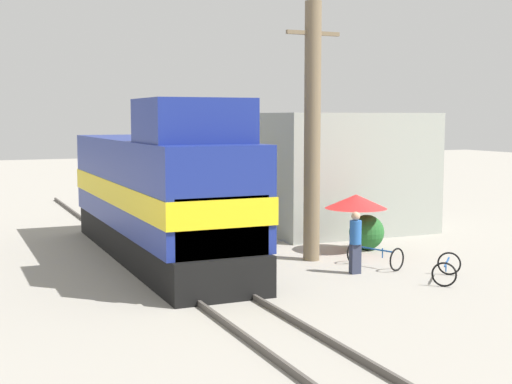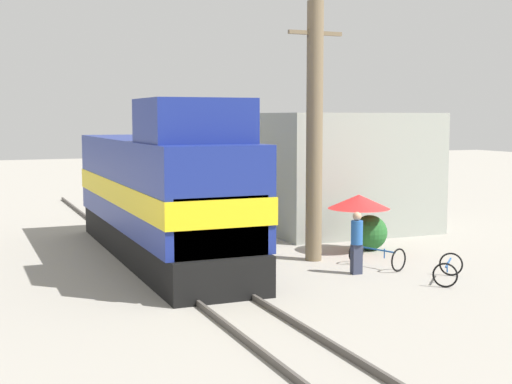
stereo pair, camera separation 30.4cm
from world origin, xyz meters
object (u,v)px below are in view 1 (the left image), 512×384
object	(u,v)px
bicycle	(375,255)
bicycle_spare	(447,268)
person_bystander	(355,240)
utility_pole	(312,132)
vendor_umbrella	(356,201)
billboard_sign	(353,167)
locomotive	(160,195)

from	to	relation	value
bicycle	bicycle_spare	xyz separation A→B (m)	(0.81, -2.32, -0.01)
person_bystander	bicycle	size ratio (longest dim) A/B	1.02
person_bystander	bicycle	distance (m)	1.32
utility_pole	vendor_umbrella	xyz separation A→B (m)	(2.00, 0.63, -2.34)
vendor_umbrella	bicycle	xyz separation A→B (m)	(-0.76, -2.34, -1.34)
utility_pole	bicycle_spare	world-z (taller)	utility_pole
billboard_sign	person_bystander	xyz separation A→B (m)	(-3.38, -5.68, -1.65)
billboard_sign	bicycle_spare	size ratio (longest dim) A/B	2.23
locomotive	bicycle	distance (m)	6.90
billboard_sign	person_bystander	world-z (taller)	billboard_sign
vendor_umbrella	bicycle	distance (m)	2.81
utility_pole	locomotive	bearing A→B (deg)	156.04
person_bystander	bicycle	world-z (taller)	person_bystander
locomotive	utility_pole	world-z (taller)	utility_pole
locomotive	billboard_sign	size ratio (longest dim) A/B	3.48
locomotive	bicycle_spare	size ratio (longest dim) A/B	7.77
utility_pole	bicycle_spare	xyz separation A→B (m)	(2.06, -4.04, -3.69)
utility_pole	billboard_sign	size ratio (longest dim) A/B	2.26
vendor_umbrella	billboard_sign	world-z (taller)	billboard_sign
vendor_umbrella	person_bystander	world-z (taller)	vendor_umbrella
utility_pole	billboard_sign	bearing A→B (deg)	43.60
bicycle	vendor_umbrella	bearing A→B (deg)	52.12
utility_pole	person_bystander	xyz separation A→B (m)	(0.22, -2.26, -3.05)
locomotive	bicycle	world-z (taller)	locomotive
billboard_sign	bicycle_spare	bearing A→B (deg)	-101.64
bicycle_spare	vendor_umbrella	bearing A→B (deg)	134.38
bicycle_spare	locomotive	bearing A→B (deg)	-179.26
utility_pole	person_bystander	size ratio (longest dim) A/B	4.44
person_bystander	bicycle_spare	world-z (taller)	person_bystander
billboard_sign	bicycle_spare	world-z (taller)	billboard_sign
locomotive	bicycle	bearing A→B (deg)	-33.10
bicycle	billboard_sign	bearing A→B (deg)	45.48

